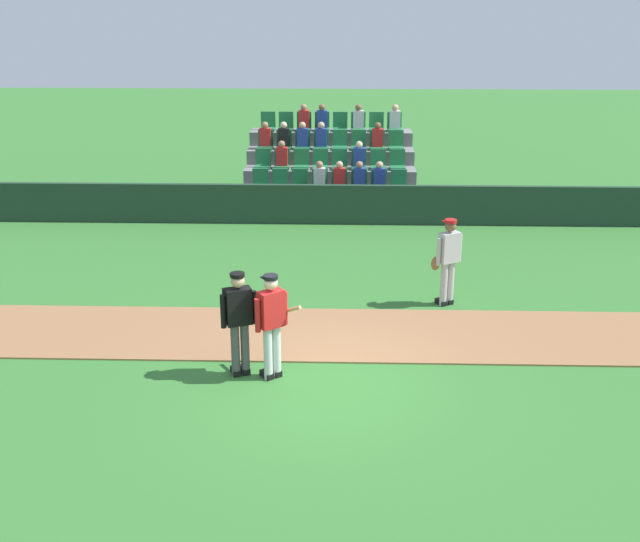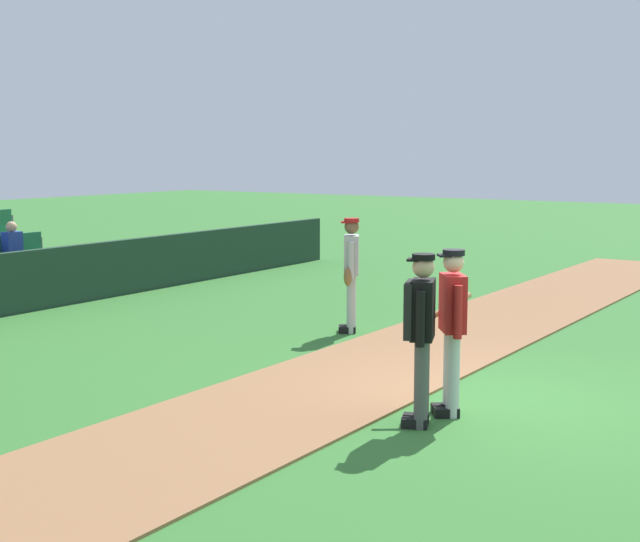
{
  "view_description": "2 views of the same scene",
  "coord_description": "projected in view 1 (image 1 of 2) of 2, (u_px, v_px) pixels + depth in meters",
  "views": [
    {
      "loc": [
        0.35,
        -10.8,
        5.84
      ],
      "look_at": [
        -0.02,
        1.91,
        1.23
      ],
      "focal_mm": 43.16,
      "sensor_mm": 36.0,
      "label": 1
    },
    {
      "loc": [
        -9.22,
        -3.7,
        2.77
      ],
      "look_at": [
        0.1,
        2.45,
        1.28
      ],
      "focal_mm": 50.68,
      "sensor_mm": 36.0,
      "label": 2
    }
  ],
  "objects": [
    {
      "name": "dugout_fence",
      "position": [
        329.0,
        204.0,
        20.48
      ],
      "size": [
        20.0,
        0.16,
        1.07
      ],
      "primitive_type": "cube",
      "color": "#1E3828",
      "rests_on": "ground"
    },
    {
      "name": "infield_dirt_path",
      "position": [
        321.0,
        334.0,
        13.95
      ],
      "size": [
        28.0,
        2.3,
        0.03
      ],
      "primitive_type": "cube",
      "color": "#936642",
      "rests_on": "ground"
    },
    {
      "name": "ground_plane",
      "position": [
        318.0,
        385.0,
        12.14
      ],
      "size": [
        80.0,
        80.0,
        0.0
      ],
      "primitive_type": "plane",
      "color": "#33702D"
    },
    {
      "name": "umpire_home_plate",
      "position": [
        239.0,
        318.0,
        12.17
      ],
      "size": [
        0.55,
        0.42,
        1.76
      ],
      "color": "#4C4C4C",
      "rests_on": "ground"
    },
    {
      "name": "stadium_bleachers",
      "position": [
        330.0,
        176.0,
        22.57
      ],
      "size": [
        5.0,
        3.8,
        2.7
      ],
      "color": "slate",
      "rests_on": "ground"
    },
    {
      "name": "batter_red_jersey",
      "position": [
        272.0,
        322.0,
        12.08
      ],
      "size": [
        0.72,
        0.7,
        1.76
      ],
      "color": "silver",
      "rests_on": "ground"
    },
    {
      "name": "runner_grey_jersey",
      "position": [
        448.0,
        259.0,
        14.96
      ],
      "size": [
        0.64,
        0.43,
        1.76
      ],
      "color": "#B2B2B2",
      "rests_on": "ground"
    }
  ]
}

